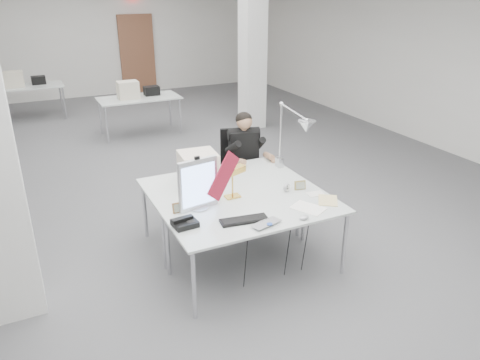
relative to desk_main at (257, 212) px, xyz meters
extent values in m
cube|color=#4F4F52|center=(0.00, 2.50, -0.75)|extent=(10.00, 14.00, 0.02)
cube|color=silver|center=(0.00, 9.51, 0.86)|extent=(10.00, 0.02, 3.20)
cube|color=silver|center=(5.01, 2.50, 0.86)|extent=(0.02, 14.00, 3.20)
cube|color=white|center=(2.50, 5.00, 0.86)|extent=(0.45, 0.45, 3.20)
cube|color=brown|center=(1.20, 9.44, 0.31)|extent=(0.95, 0.08, 2.10)
cube|color=silver|center=(0.00, 0.00, 0.00)|extent=(1.80, 0.90, 0.02)
cube|color=silver|center=(0.00, 0.90, 0.00)|extent=(1.80, 0.90, 0.02)
cube|color=silver|center=(0.20, 5.50, 0.00)|extent=(1.60, 0.80, 0.02)
cube|color=silver|center=(-1.80, 7.70, 0.00)|extent=(1.60, 0.80, 0.02)
cube|color=silver|center=(-0.51, 0.31, 0.28)|extent=(0.43, 0.11, 0.53)
cube|color=maroon|center=(-0.24, 0.28, 0.33)|extent=(0.44, 0.19, 0.51)
cube|color=black|center=(-0.22, -0.14, 0.02)|extent=(0.49, 0.22, 0.02)
imported|color=#A2A3A7|center=(-0.05, -0.35, 0.02)|extent=(0.35, 0.28, 0.02)
ellipsoid|color=#B1B1B5|center=(0.33, -0.36, 0.03)|extent=(0.11, 0.08, 0.04)
cube|color=black|center=(-0.76, 0.02, 0.04)|extent=(0.24, 0.22, 0.06)
cube|color=#A07045|center=(-0.72, 0.31, 0.07)|extent=(0.14, 0.04, 0.11)
cube|color=olive|center=(0.68, 0.26, 0.06)|extent=(0.13, 0.06, 0.10)
cylinder|color=#A7A6AB|center=(0.51, 0.27, 0.06)|extent=(0.10, 0.06, 0.09)
cube|color=white|center=(0.50, -0.18, 0.02)|extent=(0.35, 0.40, 0.01)
cube|color=#D5BF7F|center=(0.79, -0.12, 0.02)|extent=(0.32, 0.34, 0.01)
cube|color=silver|center=(0.77, 0.08, 0.02)|extent=(0.20, 0.15, 0.01)
cube|color=beige|center=(-0.29, 0.89, 0.20)|extent=(0.44, 0.42, 0.38)
camera|label=1|loc=(-1.99, -3.74, 2.15)|focal=35.00mm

